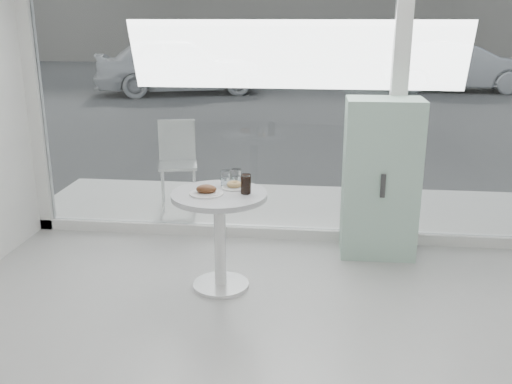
# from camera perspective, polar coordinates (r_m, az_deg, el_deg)

# --- Properties ---
(room_shell) EXTENTS (6.00, 6.00, 6.00)m
(room_shell) POSITION_cam_1_polar(r_m,az_deg,el_deg) (1.55, -2.21, 12.52)
(room_shell) COLOR white
(room_shell) RESTS_ON ground
(storefront) EXTENTS (5.00, 0.14, 3.00)m
(storefront) POSITION_cam_1_polar(r_m,az_deg,el_deg) (5.11, 4.85, 13.54)
(storefront) COLOR white
(storefront) RESTS_ON ground
(main_table) EXTENTS (0.72, 0.72, 0.77)m
(main_table) POSITION_cam_1_polar(r_m,az_deg,el_deg) (4.32, -3.66, -2.88)
(main_table) COLOR white
(main_table) RESTS_ON ground
(patio_deck) EXTENTS (5.60, 1.60, 0.05)m
(patio_deck) POSITION_cam_1_polar(r_m,az_deg,el_deg) (6.23, 4.03, -1.63)
(patio_deck) COLOR silver
(patio_deck) RESTS_ON ground
(street) EXTENTS (40.00, 24.00, 0.00)m
(street) POSITION_cam_1_polar(r_m,az_deg,el_deg) (18.21, 5.85, 10.70)
(street) COLOR #343434
(street) RESTS_ON ground
(mint_cabinet) EXTENTS (0.64, 0.45, 1.38)m
(mint_cabinet) POSITION_cam_1_polar(r_m,az_deg,el_deg) (5.03, 12.34, 1.32)
(mint_cabinet) COLOR #9AC5AF
(mint_cabinet) RESTS_ON ground
(patio_chair) EXTENTS (0.48, 0.48, 0.92)m
(patio_chair) POSITION_cam_1_polar(r_m,az_deg,el_deg) (6.21, -7.83, 3.42)
(patio_chair) COLOR white
(patio_chair) RESTS_ON patio_deck
(car_white) EXTENTS (4.84, 3.14, 1.53)m
(car_white) POSITION_cam_1_polar(r_m,az_deg,el_deg) (15.90, -7.64, 12.49)
(car_white) COLOR silver
(car_white) RESTS_ON street
(car_silver) EXTENTS (4.18, 1.57, 1.36)m
(car_silver) POSITION_cam_1_polar(r_m,az_deg,el_deg) (17.24, 19.62, 11.74)
(car_silver) COLOR #A2A4AA
(car_silver) RESTS_ON street
(plate_fritter) EXTENTS (0.25, 0.25, 0.07)m
(plate_fritter) POSITION_cam_1_polar(r_m,az_deg,el_deg) (4.22, -4.93, 0.14)
(plate_fritter) COLOR silver
(plate_fritter) RESTS_ON main_table
(plate_donut) EXTENTS (0.20, 0.20, 0.05)m
(plate_donut) POSITION_cam_1_polar(r_m,az_deg,el_deg) (4.36, -2.19, 0.62)
(plate_donut) COLOR silver
(plate_donut) RESTS_ON main_table
(water_tumbler_a) EXTENTS (0.08, 0.08, 0.13)m
(water_tumbler_a) POSITION_cam_1_polar(r_m,az_deg,el_deg) (4.42, -3.07, 1.33)
(water_tumbler_a) COLOR white
(water_tumbler_a) RESTS_ON main_table
(water_tumbler_b) EXTENTS (0.08, 0.08, 0.12)m
(water_tumbler_b) POSITION_cam_1_polar(r_m,az_deg,el_deg) (4.45, -1.98, 1.44)
(water_tumbler_b) COLOR white
(water_tumbler_b) RESTS_ON main_table
(cola_glass) EXTENTS (0.08, 0.08, 0.15)m
(cola_glass) POSITION_cam_1_polar(r_m,az_deg,el_deg) (4.21, -1.02, 0.77)
(cola_glass) COLOR white
(cola_glass) RESTS_ON main_table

